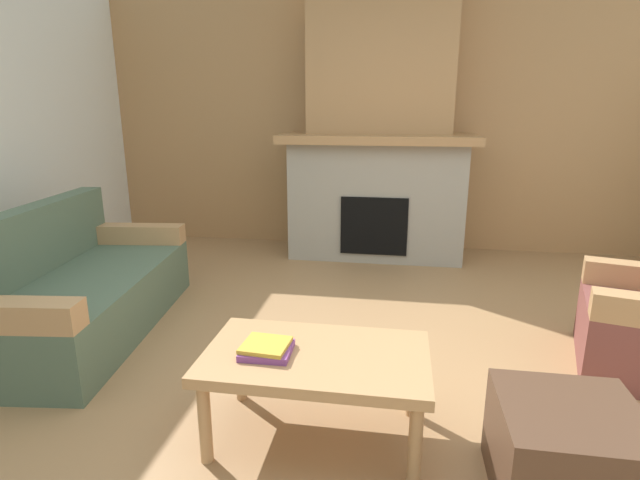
{
  "coord_description": "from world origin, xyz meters",
  "views": [
    {
      "loc": [
        0.23,
        -2.38,
        1.49
      ],
      "look_at": [
        -0.28,
        0.76,
        0.63
      ],
      "focal_mm": 27.57,
      "sensor_mm": 36.0,
      "label": 1
    }
  ],
  "objects_px": {
    "coffee_table": "(316,364)",
    "ottoman": "(566,455)",
    "couch": "(77,291)",
    "fireplace": "(378,141)"
  },
  "relations": [
    {
      "from": "fireplace",
      "to": "couch",
      "type": "xyz_separation_m",
      "value": [
        -1.89,
        -2.2,
        -0.88
      ]
    },
    {
      "from": "coffee_table",
      "to": "ottoman",
      "type": "relative_size",
      "value": 1.92
    },
    {
      "from": "couch",
      "to": "ottoman",
      "type": "bearing_deg",
      "value": -21.05
    },
    {
      "from": "couch",
      "to": "ottoman",
      "type": "distance_m",
      "value": 2.99
    },
    {
      "from": "couch",
      "to": "coffee_table",
      "type": "relative_size",
      "value": 1.89
    },
    {
      "from": "coffee_table",
      "to": "ottoman",
      "type": "bearing_deg",
      "value": -12.34
    },
    {
      "from": "coffee_table",
      "to": "ottoman",
      "type": "xyz_separation_m",
      "value": [
        1.01,
        -0.22,
        -0.18
      ]
    },
    {
      "from": "fireplace",
      "to": "coffee_table",
      "type": "relative_size",
      "value": 2.7
    },
    {
      "from": "couch",
      "to": "coffee_table",
      "type": "bearing_deg",
      "value": -25.57
    },
    {
      "from": "fireplace",
      "to": "ottoman",
      "type": "height_order",
      "value": "fireplace"
    }
  ]
}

